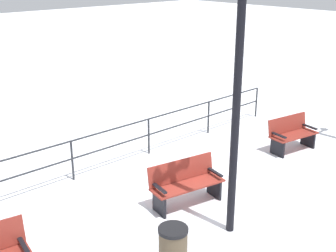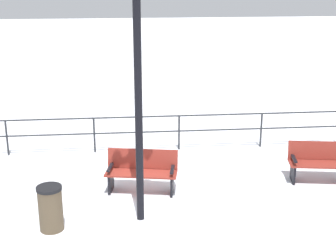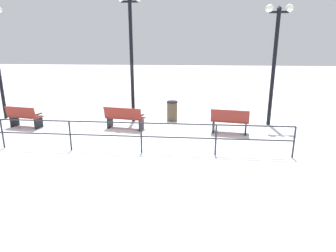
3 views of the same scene
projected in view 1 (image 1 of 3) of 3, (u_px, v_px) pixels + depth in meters
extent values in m
plane|color=white|center=(186.00, 204.00, 9.42)|extent=(80.00, 80.00, 0.00)
cube|color=black|center=(24.00, 245.00, 7.01)|extent=(0.47, 0.14, 0.04)
cube|color=maroon|center=(188.00, 185.00, 9.22)|extent=(0.79, 1.63, 0.04)
cube|color=maroon|center=(181.00, 170.00, 9.35)|extent=(0.40, 1.56, 0.44)
cube|color=black|center=(159.00, 204.00, 8.96)|extent=(0.46, 0.13, 0.46)
cube|color=black|center=(214.00, 187.00, 9.64)|extent=(0.46, 0.13, 0.46)
cube|color=black|center=(160.00, 188.00, 8.83)|extent=(0.46, 0.15, 0.04)
cube|color=black|center=(215.00, 172.00, 9.51)|extent=(0.46, 0.15, 0.04)
cube|color=maroon|center=(294.00, 135.00, 11.94)|extent=(0.73, 1.43, 0.04)
cube|color=maroon|center=(287.00, 124.00, 12.06)|extent=(0.33, 1.37, 0.43)
cube|color=black|center=(277.00, 147.00, 11.71)|extent=(0.47, 0.12, 0.45)
cube|color=black|center=(308.00, 138.00, 12.31)|extent=(0.47, 0.12, 0.45)
cube|color=black|center=(279.00, 135.00, 11.58)|extent=(0.47, 0.14, 0.04)
cube|color=black|center=(310.00, 127.00, 12.18)|extent=(0.47, 0.14, 0.04)
cylinder|color=black|center=(237.00, 101.00, 7.64)|extent=(0.14, 0.14, 5.05)
cylinder|color=#26282D|center=(72.00, 161.00, 10.31)|extent=(0.05, 0.05, 0.96)
cylinder|color=#26282D|center=(149.00, 136.00, 11.75)|extent=(0.05, 0.05, 0.96)
cylinder|color=#26282D|center=(208.00, 118.00, 13.20)|extent=(0.05, 0.05, 0.96)
cylinder|color=#26282D|center=(256.00, 102.00, 14.64)|extent=(0.05, 0.05, 0.96)
cylinder|color=#26282D|center=(112.00, 129.00, 10.87)|extent=(0.04, 11.41, 0.04)
cylinder|color=#26282D|center=(113.00, 146.00, 11.01)|extent=(0.04, 11.41, 0.04)
cylinder|color=black|center=(173.00, 230.00, 6.96)|extent=(0.48, 0.48, 0.06)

